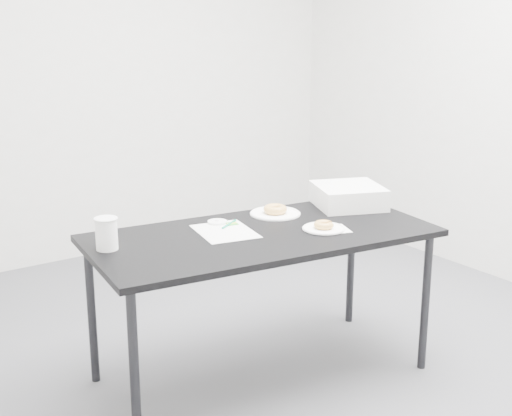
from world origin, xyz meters
TOP-DOWN VIEW (x-y plane):
  - floor at (0.00, 0.00)m, footprint 4.00×4.00m
  - wall_back at (0.00, 2.00)m, footprint 4.00×0.02m
  - table at (-0.08, -0.19)m, footprint 1.69×0.95m
  - scorecard at (-0.21, -0.08)m, footprint 0.31×0.36m
  - logo_patch at (-0.12, -0.00)m, footprint 0.06×0.06m
  - pen at (-0.14, -0.01)m, footprint 0.13×0.09m
  - napkin at (0.22, -0.35)m, footprint 0.18×0.18m
  - plate_near at (0.19, -0.32)m, footprint 0.20×0.20m
  - donut_near at (0.19, -0.32)m, footprint 0.13×0.13m
  - plate_far at (0.16, 0.02)m, footprint 0.26×0.26m
  - donut_far at (0.16, 0.02)m, footprint 0.16×0.16m
  - coffee_cup at (-0.77, -0.00)m, footprint 0.09×0.09m
  - cup_lid at (-0.17, 0.06)m, footprint 0.09×0.09m
  - bakery_box at (0.57, -0.07)m, footprint 0.44×0.44m

SIDE VIEW (x-z plane):
  - floor at x=0.00m, z-range 0.00..0.00m
  - table at x=-0.08m, z-range 0.31..1.04m
  - scorecard at x=-0.21m, z-range 0.73..0.74m
  - napkin at x=0.22m, z-range 0.73..0.74m
  - plate_far at x=0.16m, z-range 0.73..0.74m
  - logo_patch at x=-0.12m, z-range 0.74..0.74m
  - plate_near at x=0.19m, z-range 0.74..0.74m
  - cup_lid at x=-0.17m, z-range 0.73..0.75m
  - pen at x=-0.14m, z-range 0.74..0.75m
  - donut_near at x=0.19m, z-range 0.74..0.77m
  - donut_far at x=0.16m, z-range 0.74..0.78m
  - bakery_box at x=0.57m, z-range 0.73..0.85m
  - coffee_cup at x=-0.77m, z-range 0.73..0.88m
  - wall_back at x=0.00m, z-range 0.00..2.70m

